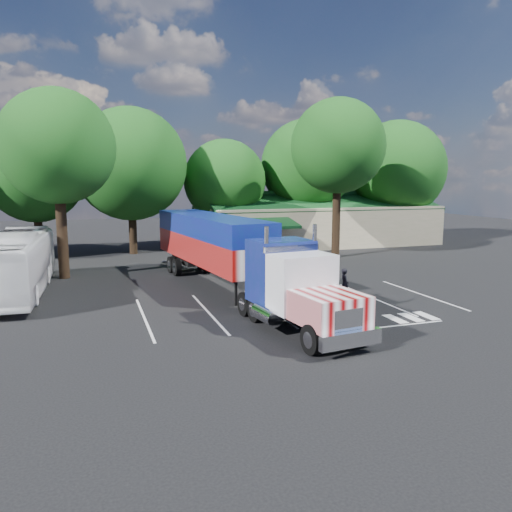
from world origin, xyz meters
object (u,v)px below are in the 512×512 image
object	(u,v)px
tour_bus	(16,263)
silver_sedan	(254,248)
semi_truck	(228,249)
woman	(345,285)
bicycle	(234,261)

from	to	relation	value
tour_bus	silver_sedan	bearing A→B (deg)	30.28
semi_truck	silver_sedan	distance (m)	15.00
woman	bicycle	bearing A→B (deg)	19.82
semi_truck	tour_bus	distance (m)	12.46
bicycle	tour_bus	bearing A→B (deg)	-158.65
semi_truck	woman	xyz separation A→B (m)	(5.59, -3.97, -1.71)
semi_truck	woman	bearing A→B (deg)	-42.54
tour_bus	silver_sedan	world-z (taller)	tour_bus
tour_bus	silver_sedan	xyz separation A→B (m)	(17.93, 9.77, -1.09)
bicycle	silver_sedan	xyz separation A→B (m)	(3.20, 4.84, 0.33)
woman	tour_bus	bearing A→B (deg)	73.79
semi_truck	tour_bus	world-z (taller)	semi_truck
bicycle	semi_truck	bearing A→B (deg)	-105.47
woman	tour_bus	distance (m)	19.11
silver_sedan	semi_truck	bearing A→B (deg)	-179.42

